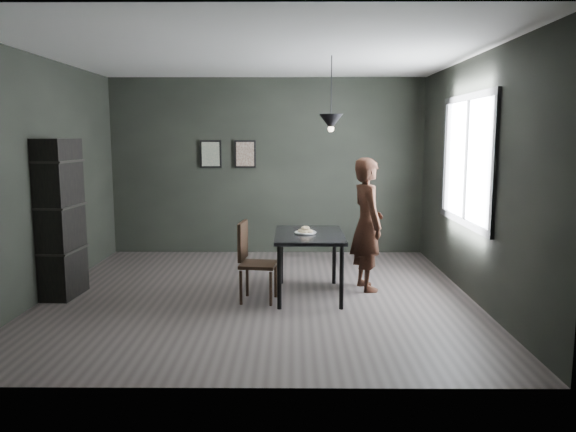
{
  "coord_description": "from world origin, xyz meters",
  "views": [
    {
      "loc": [
        0.4,
        -6.51,
        1.89
      ],
      "look_at": [
        0.35,
        0.05,
        0.95
      ],
      "focal_mm": 35.0,
      "sensor_mm": 36.0,
      "label": 1
    }
  ],
  "objects_px": {
    "woman": "(367,224)",
    "shelf_unit": "(60,219)",
    "cafe_table": "(309,240)",
    "wood_chair": "(251,256)",
    "white_plate": "(305,233)",
    "pendant_lamp": "(331,122)"
  },
  "relations": [
    {
      "from": "white_plate",
      "to": "pendant_lamp",
      "type": "bearing_deg",
      "value": 20.93
    },
    {
      "from": "cafe_table",
      "to": "shelf_unit",
      "type": "relative_size",
      "value": 0.65
    },
    {
      "from": "white_plate",
      "to": "woman",
      "type": "relative_size",
      "value": 0.14
    },
    {
      "from": "wood_chair",
      "to": "white_plate",
      "type": "bearing_deg",
      "value": 26.12
    },
    {
      "from": "white_plate",
      "to": "wood_chair",
      "type": "height_order",
      "value": "wood_chair"
    },
    {
      "from": "shelf_unit",
      "to": "pendant_lamp",
      "type": "relative_size",
      "value": 2.15
    },
    {
      "from": "cafe_table",
      "to": "woman",
      "type": "xyz_separation_m",
      "value": [
        0.72,
        0.29,
        0.14
      ]
    },
    {
      "from": "wood_chair",
      "to": "cafe_table",
      "type": "bearing_deg",
      "value": 25.93
    },
    {
      "from": "cafe_table",
      "to": "shelf_unit",
      "type": "height_order",
      "value": "shelf_unit"
    },
    {
      "from": "woman",
      "to": "shelf_unit",
      "type": "bearing_deg",
      "value": 82.57
    },
    {
      "from": "cafe_table",
      "to": "woman",
      "type": "relative_size",
      "value": 0.74
    },
    {
      "from": "woman",
      "to": "pendant_lamp",
      "type": "bearing_deg",
      "value": 99.46
    },
    {
      "from": "shelf_unit",
      "to": "pendant_lamp",
      "type": "bearing_deg",
      "value": 6.26
    },
    {
      "from": "white_plate",
      "to": "shelf_unit",
      "type": "relative_size",
      "value": 0.12
    },
    {
      "from": "shelf_unit",
      "to": "cafe_table",
      "type": "bearing_deg",
      "value": 4.52
    },
    {
      "from": "wood_chair",
      "to": "woman",
      "type": "bearing_deg",
      "value": 27.78
    },
    {
      "from": "cafe_table",
      "to": "wood_chair",
      "type": "distance_m",
      "value": 0.72
    },
    {
      "from": "wood_chair",
      "to": "shelf_unit",
      "type": "bearing_deg",
      "value": -177.16
    },
    {
      "from": "white_plate",
      "to": "woman",
      "type": "bearing_deg",
      "value": 21.68
    },
    {
      "from": "cafe_table",
      "to": "white_plate",
      "type": "bearing_deg",
      "value": -164.13
    },
    {
      "from": "shelf_unit",
      "to": "pendant_lamp",
      "type": "distance_m",
      "value": 3.37
    },
    {
      "from": "pendant_lamp",
      "to": "woman",
      "type": "bearing_deg",
      "value": 22.14
    }
  ]
}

